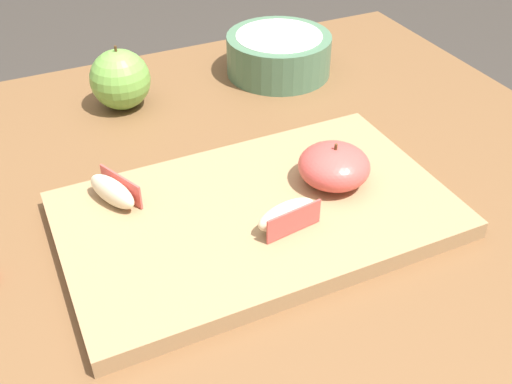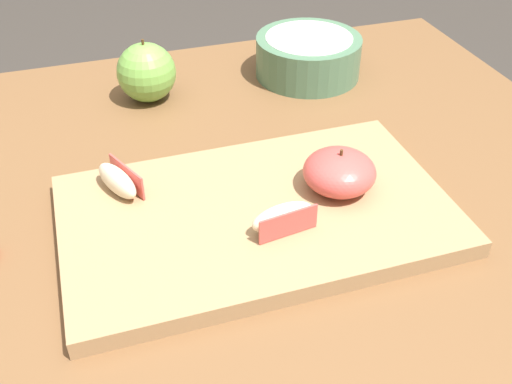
% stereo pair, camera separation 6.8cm
% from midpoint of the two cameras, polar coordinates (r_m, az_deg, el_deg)
% --- Properties ---
extents(dining_table, '(1.12, 1.00, 0.75)m').
position_cam_midpoint_polar(dining_table, '(0.76, -6.12, -9.97)').
color(dining_table, brown).
rests_on(dining_table, ground_plane).
extents(cutting_board, '(0.44, 0.27, 0.02)m').
position_cam_midpoint_polar(cutting_board, '(0.70, -2.78, -2.12)').
color(cutting_board, '#A37F56').
rests_on(cutting_board, dining_table).
extents(apple_half_skin_up, '(0.09, 0.09, 0.05)m').
position_cam_midpoint_polar(apple_half_skin_up, '(0.72, 4.73, 2.38)').
color(apple_half_skin_up, '#D14C47').
rests_on(apple_half_skin_up, cutting_board).
extents(apple_wedge_right, '(0.05, 0.08, 0.03)m').
position_cam_midpoint_polar(apple_wedge_right, '(0.71, -16.09, -0.01)').
color(apple_wedge_right, beige).
rests_on(apple_wedge_right, cutting_board).
extents(apple_wedge_front, '(0.08, 0.04, 0.03)m').
position_cam_midpoint_polar(apple_wedge_front, '(0.65, 0.03, -2.34)').
color(apple_wedge_front, beige).
rests_on(apple_wedge_front, cutting_board).
extents(whole_apple_granny_green, '(0.09, 0.09, 0.10)m').
position_cam_midpoint_polar(whole_apple_granny_green, '(0.94, -14.82, 10.21)').
color(whole_apple_granny_green, '#70AD47').
rests_on(whole_apple_granny_green, dining_table).
extents(ceramic_fruit_bowl, '(0.17, 0.17, 0.07)m').
position_cam_midpoint_polar(ceramic_fruit_bowl, '(1.01, 0.20, 12.96)').
color(ceramic_fruit_bowl, '#4C7556').
rests_on(ceramic_fruit_bowl, dining_table).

